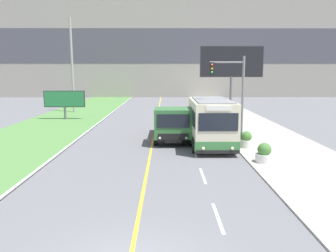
{
  "coord_description": "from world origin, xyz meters",
  "views": [
    {
      "loc": [
        0.95,
        -7.41,
        4.98
      ],
      "look_at": [
        1.1,
        14.05,
        1.4
      ],
      "focal_mm": 35.0,
      "sensor_mm": 36.0,
      "label": 1
    }
  ],
  "objects_px": {
    "planter_round_second": "(246,140)",
    "city_bus": "(211,123)",
    "utility_pole_far": "(72,65)",
    "billboard_large": "(232,64)",
    "planter_round_third": "(236,130)",
    "planter_round_near": "(264,154)",
    "billboard_small": "(64,100)",
    "traffic_light_mast": "(233,90)",
    "dump_truck": "(172,124)"
  },
  "relations": [
    {
      "from": "traffic_light_mast",
      "to": "billboard_small",
      "type": "height_order",
      "value": "traffic_light_mast"
    },
    {
      "from": "traffic_light_mast",
      "to": "planter_round_near",
      "type": "xyz_separation_m",
      "value": [
        1.01,
        -3.94,
        -3.24
      ]
    },
    {
      "from": "city_bus",
      "to": "traffic_light_mast",
      "type": "xyz_separation_m",
      "value": [
        1.36,
        0.01,
        2.18
      ]
    },
    {
      "from": "utility_pole_far",
      "to": "planter_round_third",
      "type": "bearing_deg",
      "value": -43.52
    },
    {
      "from": "billboard_small",
      "to": "dump_truck",
      "type": "bearing_deg",
      "value": -45.27
    },
    {
      "from": "billboard_small",
      "to": "planter_round_near",
      "type": "relative_size",
      "value": 3.96
    },
    {
      "from": "utility_pole_far",
      "to": "planter_round_third",
      "type": "xyz_separation_m",
      "value": [
        16.69,
        -15.85,
        -5.16
      ]
    },
    {
      "from": "traffic_light_mast",
      "to": "planter_round_third",
      "type": "bearing_deg",
      "value": 72.38
    },
    {
      "from": "billboard_large",
      "to": "planter_round_third",
      "type": "relative_size",
      "value": 6.89
    },
    {
      "from": "traffic_light_mast",
      "to": "planter_round_third",
      "type": "distance_m",
      "value": 4.62
    },
    {
      "from": "city_bus",
      "to": "planter_round_third",
      "type": "distance_m",
      "value": 4.08
    },
    {
      "from": "utility_pole_far",
      "to": "planter_round_third",
      "type": "distance_m",
      "value": 23.59
    },
    {
      "from": "billboard_small",
      "to": "planter_round_second",
      "type": "distance_m",
      "value": 20.7
    },
    {
      "from": "dump_truck",
      "to": "planter_round_near",
      "type": "relative_size",
      "value": 6.12
    },
    {
      "from": "billboard_small",
      "to": "planter_round_near",
      "type": "xyz_separation_m",
      "value": [
        15.95,
        -16.8,
        -1.54
      ]
    },
    {
      "from": "city_bus",
      "to": "traffic_light_mast",
      "type": "height_order",
      "value": "traffic_light_mast"
    },
    {
      "from": "traffic_light_mast",
      "to": "planter_round_near",
      "type": "bearing_deg",
      "value": -75.61
    },
    {
      "from": "planter_round_second",
      "to": "city_bus",
      "type": "bearing_deg",
      "value": 170.25
    },
    {
      "from": "traffic_light_mast",
      "to": "planter_round_second",
      "type": "xyz_separation_m",
      "value": [
        0.89,
        -0.4,
        -3.24
      ]
    },
    {
      "from": "city_bus",
      "to": "billboard_small",
      "type": "relative_size",
      "value": 1.35
    },
    {
      "from": "billboard_small",
      "to": "planter_round_second",
      "type": "xyz_separation_m",
      "value": [
        15.83,
        -13.26,
        -1.54
      ]
    },
    {
      "from": "city_bus",
      "to": "billboard_small",
      "type": "height_order",
      "value": "city_bus"
    },
    {
      "from": "traffic_light_mast",
      "to": "planter_round_second",
      "type": "bearing_deg",
      "value": -23.9
    },
    {
      "from": "utility_pole_far",
      "to": "billboard_large",
      "type": "height_order",
      "value": "utility_pole_far"
    },
    {
      "from": "dump_truck",
      "to": "planter_round_third",
      "type": "bearing_deg",
      "value": 16.4
    },
    {
      "from": "billboard_large",
      "to": "billboard_small",
      "type": "relative_size",
      "value": 1.77
    },
    {
      "from": "billboard_small",
      "to": "planter_round_near",
      "type": "distance_m",
      "value": 23.22
    },
    {
      "from": "billboard_small",
      "to": "planter_round_near",
      "type": "bearing_deg",
      "value": -46.5
    },
    {
      "from": "dump_truck",
      "to": "planter_round_third",
      "type": "relative_size",
      "value": 6.02
    },
    {
      "from": "planter_round_near",
      "to": "dump_truck",
      "type": "bearing_deg",
      "value": 130.94
    },
    {
      "from": "dump_truck",
      "to": "planter_round_third",
      "type": "distance_m",
      "value": 5.15
    },
    {
      "from": "billboard_small",
      "to": "planter_round_third",
      "type": "distance_m",
      "value": 18.73
    },
    {
      "from": "dump_truck",
      "to": "billboard_small",
      "type": "bearing_deg",
      "value": 134.73
    },
    {
      "from": "utility_pole_far",
      "to": "planter_round_second",
      "type": "height_order",
      "value": "utility_pole_far"
    },
    {
      "from": "planter_round_near",
      "to": "planter_round_third",
      "type": "xyz_separation_m",
      "value": [
        -0.01,
        7.09,
        0.01
      ]
    },
    {
      "from": "dump_truck",
      "to": "traffic_light_mast",
      "type": "bearing_deg",
      "value": -23.73
    },
    {
      "from": "billboard_large",
      "to": "planter_round_near",
      "type": "xyz_separation_m",
      "value": [
        -1.29,
        -16.26,
        -5.21
      ]
    },
    {
      "from": "billboard_large",
      "to": "planter_round_second",
      "type": "height_order",
      "value": "billboard_large"
    },
    {
      "from": "traffic_light_mast",
      "to": "billboard_small",
      "type": "relative_size",
      "value": 1.4
    },
    {
      "from": "utility_pole_far",
      "to": "city_bus",
      "type": "bearing_deg",
      "value": -52.98
    },
    {
      "from": "planter_round_third",
      "to": "city_bus",
      "type": "bearing_deg",
      "value": -126.77
    },
    {
      "from": "utility_pole_far",
      "to": "billboard_small",
      "type": "height_order",
      "value": "utility_pole_far"
    },
    {
      "from": "planter_round_near",
      "to": "traffic_light_mast",
      "type": "bearing_deg",
      "value": 104.39
    },
    {
      "from": "planter_round_third",
      "to": "utility_pole_far",
      "type": "bearing_deg",
      "value": 136.48
    },
    {
      "from": "dump_truck",
      "to": "city_bus",
      "type": "bearing_deg",
      "value": -34.18
    },
    {
      "from": "dump_truck",
      "to": "planter_round_third",
      "type": "xyz_separation_m",
      "value": [
        4.89,
        1.44,
        -0.72
      ]
    },
    {
      "from": "billboard_large",
      "to": "city_bus",
      "type": "bearing_deg",
      "value": -106.54
    },
    {
      "from": "dump_truck",
      "to": "planter_round_near",
      "type": "xyz_separation_m",
      "value": [
        4.9,
        -5.65,
        -0.72
      ]
    },
    {
      "from": "planter_round_third",
      "to": "planter_round_near",
      "type": "bearing_deg",
      "value": -89.91
    },
    {
      "from": "city_bus",
      "to": "planter_round_near",
      "type": "xyz_separation_m",
      "value": [
        2.37,
        -3.93,
        -1.06
      ]
    }
  ]
}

